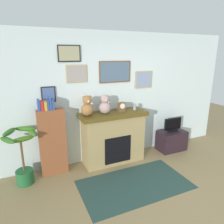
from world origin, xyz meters
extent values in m
plane|color=#917950|center=(0.00, 0.00, 0.00)|extent=(12.00, 12.00, 0.00)
cube|color=silver|center=(0.00, 2.00, 1.30)|extent=(5.20, 0.12, 2.60)
cube|color=brown|center=(-0.18, 1.93, 1.83)|extent=(0.67, 0.02, 0.42)
cube|color=#496075|center=(-0.18, 1.91, 1.83)|extent=(0.63, 0.00, 0.38)
cube|color=black|center=(-1.08, 1.93, 2.18)|extent=(0.41, 0.02, 0.29)
cube|color=#9B9571|center=(-1.08, 1.91, 2.18)|extent=(0.37, 0.00, 0.25)
cube|color=tan|center=(-0.97, 1.93, 1.82)|extent=(0.38, 0.02, 0.32)
cube|color=gray|center=(-0.97, 1.91, 1.82)|extent=(0.34, 0.00, 0.28)
cube|color=tan|center=(0.49, 1.93, 1.64)|extent=(0.41, 0.02, 0.36)
cube|color=#7D8AAC|center=(0.49, 1.91, 1.64)|extent=(0.37, 0.00, 0.32)
cube|color=black|center=(-1.50, 1.93, 1.47)|extent=(0.25, 0.02, 0.28)
cube|color=#455A8D|center=(-1.50, 1.91, 1.47)|extent=(0.21, 0.00, 0.24)
cube|color=#998352|center=(-0.32, 1.71, 0.49)|extent=(1.23, 0.46, 0.98)
cube|color=#534216|center=(-0.32, 1.71, 1.02)|extent=(1.35, 0.52, 0.08)
cube|color=black|center=(-0.32, 1.48, 0.35)|extent=(0.55, 0.02, 0.54)
cube|color=brown|center=(-1.51, 1.74, 0.62)|extent=(0.48, 0.16, 1.24)
cube|color=#234A91|center=(-1.69, 1.74, 1.34)|extent=(0.04, 0.13, 0.20)
cube|color=#B02425|center=(-1.64, 1.74, 1.32)|extent=(0.05, 0.13, 0.17)
cube|color=gold|center=(-1.58, 1.74, 1.32)|extent=(0.05, 0.13, 0.16)
cube|color=#2E4290|center=(-1.54, 1.74, 1.33)|extent=(0.03, 0.13, 0.19)
cube|color=#314C90|center=(-1.50, 1.74, 1.35)|extent=(0.03, 0.13, 0.22)
cube|color=#29458C|center=(-1.46, 1.74, 1.34)|extent=(0.04, 0.13, 0.19)
cylinder|color=#1E592D|center=(-2.04, 1.62, 0.12)|extent=(0.29, 0.29, 0.24)
cylinder|color=brown|center=(-2.04, 1.62, 0.55)|extent=(0.04, 0.04, 0.61)
ellipsoid|color=#386B1E|center=(-1.84, 1.66, 0.90)|extent=(0.16, 0.37, 0.08)
ellipsoid|color=#316E19|center=(-1.95, 1.79, 0.93)|extent=(0.37, 0.26, 0.08)
ellipsoid|color=#2F6822|center=(-2.18, 1.70, 0.95)|extent=(0.26, 0.36, 0.08)
ellipsoid|color=#2B601D|center=(-2.21, 1.50, 0.89)|extent=(0.29, 0.35, 0.08)
ellipsoid|color=#3B6919|center=(-2.00, 1.49, 0.87)|extent=(0.37, 0.19, 0.08)
cube|color=black|center=(1.14, 1.64, 0.23)|extent=(0.63, 0.40, 0.46)
cube|color=black|center=(1.14, 1.64, 0.48)|extent=(0.20, 0.14, 0.04)
cube|color=black|center=(1.14, 1.64, 0.64)|extent=(0.45, 0.03, 0.28)
cube|color=black|center=(1.14, 1.62, 0.64)|extent=(0.41, 0.00, 0.24)
cube|color=#27423C|center=(-0.32, 0.80, 0.00)|extent=(1.87, 1.04, 0.01)
cylinder|color=gray|center=(0.16, 1.69, 1.13)|extent=(0.07, 0.07, 0.13)
cube|color=brown|center=(-0.15, 1.69, 1.16)|extent=(0.13, 0.09, 0.19)
cylinder|color=white|center=(-0.15, 1.64, 1.19)|extent=(0.11, 0.01, 0.11)
sphere|color=olive|center=(-0.85, 1.69, 1.18)|extent=(0.24, 0.24, 0.24)
sphere|color=olive|center=(-0.85, 1.69, 1.36)|extent=(0.17, 0.17, 0.17)
sphere|color=olive|center=(-0.91, 1.69, 1.41)|extent=(0.06, 0.06, 0.06)
sphere|color=olive|center=(-0.79, 1.69, 1.41)|extent=(0.06, 0.06, 0.06)
sphere|color=beige|center=(-0.85, 1.62, 1.35)|extent=(0.05, 0.05, 0.05)
sphere|color=#AA8A88|center=(-0.50, 1.69, 1.18)|extent=(0.23, 0.23, 0.23)
sphere|color=#AA8A88|center=(-0.50, 1.69, 1.35)|extent=(0.16, 0.16, 0.16)
sphere|color=#AA8A88|center=(-0.56, 1.69, 1.40)|extent=(0.06, 0.06, 0.06)
sphere|color=#AA8A88|center=(-0.44, 1.69, 1.40)|extent=(0.06, 0.06, 0.06)
sphere|color=beige|center=(-0.50, 1.63, 1.34)|extent=(0.05, 0.05, 0.05)
camera|label=1|loc=(-1.94, -1.86, 2.18)|focal=33.11mm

